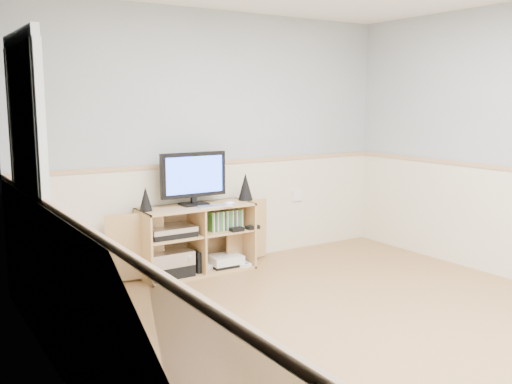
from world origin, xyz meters
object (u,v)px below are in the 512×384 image
at_px(media_cabinet, 194,238).
at_px(keyboard, 215,206).
at_px(game_consoles, 224,261).
at_px(monitor, 194,176).

distance_m(media_cabinet, keyboard, 0.40).
distance_m(media_cabinet, game_consoles, 0.39).
bearing_deg(keyboard, game_consoles, 53.17).
xyz_separation_m(media_cabinet, keyboard, (0.13, -0.19, 0.32)).
relative_size(monitor, game_consoles, 1.47).
xyz_separation_m(keyboard, game_consoles, (0.15, 0.13, -0.59)).
xyz_separation_m(media_cabinet, game_consoles, (0.28, -0.06, -0.26)).
relative_size(media_cabinet, keyboard, 5.40).
distance_m(monitor, keyboard, 0.35).
height_order(media_cabinet, game_consoles, media_cabinet).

